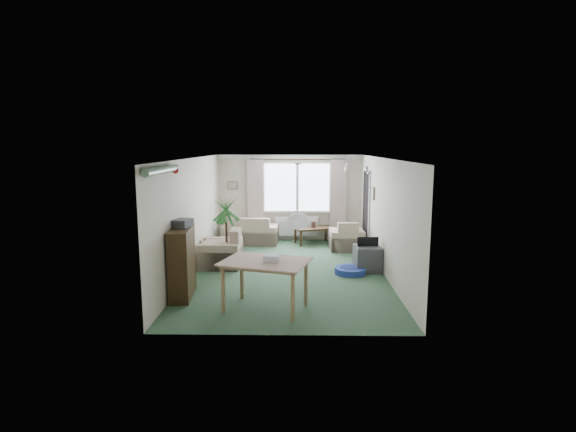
{
  "coord_description": "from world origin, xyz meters",
  "views": [
    {
      "loc": [
        0.16,
        -9.27,
        2.67
      ],
      "look_at": [
        0.0,
        0.3,
        1.15
      ],
      "focal_mm": 28.0,
      "sensor_mm": 36.0,
      "label": 1
    }
  ],
  "objects_px": {
    "houseplant": "(226,231)",
    "dining_table": "(265,286)",
    "sofa": "(250,230)",
    "coffee_table": "(314,235)",
    "pet_bed": "(350,271)",
    "armchair_left": "(220,248)",
    "bookshelf": "(182,262)",
    "tv_cube": "(367,259)",
    "armchair_corner": "(347,235)"
  },
  "relations": [
    {
      "from": "dining_table",
      "to": "sofa",
      "type": "bearing_deg",
      "value": 98.51
    },
    {
      "from": "houseplant",
      "to": "armchair_left",
      "type": "bearing_deg",
      "value": 169.82
    },
    {
      "from": "bookshelf",
      "to": "tv_cube",
      "type": "bearing_deg",
      "value": 20.7
    },
    {
      "from": "sofa",
      "to": "armchair_corner",
      "type": "height_order",
      "value": "armchair_corner"
    },
    {
      "from": "sofa",
      "to": "armchair_corner",
      "type": "relative_size",
      "value": 1.76
    },
    {
      "from": "pet_bed",
      "to": "armchair_left",
      "type": "bearing_deg",
      "value": 168.98
    },
    {
      "from": "dining_table",
      "to": "armchair_left",
      "type": "bearing_deg",
      "value": 114.08
    },
    {
      "from": "armchair_left",
      "to": "dining_table",
      "type": "relative_size",
      "value": 0.74
    },
    {
      "from": "pet_bed",
      "to": "dining_table",
      "type": "bearing_deg",
      "value": -128.33
    },
    {
      "from": "sofa",
      "to": "dining_table",
      "type": "relative_size",
      "value": 1.17
    },
    {
      "from": "armchair_corner",
      "to": "houseplant",
      "type": "relative_size",
      "value": 0.53
    },
    {
      "from": "coffee_table",
      "to": "bookshelf",
      "type": "bearing_deg",
      "value": -119.83
    },
    {
      "from": "coffee_table",
      "to": "dining_table",
      "type": "distance_m",
      "value": 5.07
    },
    {
      "from": "houseplant",
      "to": "dining_table",
      "type": "height_order",
      "value": "houseplant"
    },
    {
      "from": "bookshelf",
      "to": "pet_bed",
      "type": "xyz_separation_m",
      "value": [
        3.15,
        1.47,
        -0.55
      ]
    },
    {
      "from": "armchair_corner",
      "to": "tv_cube",
      "type": "relative_size",
      "value": 1.43
    },
    {
      "from": "sofa",
      "to": "houseplant",
      "type": "height_order",
      "value": "houseplant"
    },
    {
      "from": "sofa",
      "to": "dining_table",
      "type": "xyz_separation_m",
      "value": [
        0.74,
        -4.97,
        0.02
      ]
    },
    {
      "from": "bookshelf",
      "to": "pet_bed",
      "type": "distance_m",
      "value": 3.52
    },
    {
      "from": "dining_table",
      "to": "pet_bed",
      "type": "xyz_separation_m",
      "value": [
        1.64,
        2.08,
        -0.33
      ]
    },
    {
      "from": "dining_table",
      "to": "bookshelf",
      "type": "bearing_deg",
      "value": 158.1
    },
    {
      "from": "bookshelf",
      "to": "dining_table",
      "type": "relative_size",
      "value": 0.98
    },
    {
      "from": "bookshelf",
      "to": "armchair_left",
      "type": "bearing_deg",
      "value": 75.57
    },
    {
      "from": "houseplant",
      "to": "pet_bed",
      "type": "distance_m",
      "value": 2.82
    },
    {
      "from": "armchair_corner",
      "to": "armchair_left",
      "type": "xyz_separation_m",
      "value": [
        -2.98,
        -1.65,
        0.04
      ]
    },
    {
      "from": "sofa",
      "to": "coffee_table",
      "type": "bearing_deg",
      "value": -177.35
    },
    {
      "from": "armchair_corner",
      "to": "pet_bed",
      "type": "relative_size",
      "value": 1.29
    },
    {
      "from": "sofa",
      "to": "tv_cube",
      "type": "distance_m",
      "value": 3.85
    },
    {
      "from": "houseplant",
      "to": "tv_cube",
      "type": "relative_size",
      "value": 2.69
    },
    {
      "from": "coffee_table",
      "to": "pet_bed",
      "type": "height_order",
      "value": "coffee_table"
    },
    {
      "from": "armchair_corner",
      "to": "sofa",
      "type": "bearing_deg",
      "value": -16.26
    },
    {
      "from": "armchair_corner",
      "to": "tv_cube",
      "type": "distance_m",
      "value": 1.99
    },
    {
      "from": "pet_bed",
      "to": "sofa",
      "type": "bearing_deg",
      "value": 129.49
    },
    {
      "from": "armchair_left",
      "to": "pet_bed",
      "type": "bearing_deg",
      "value": 79.06
    },
    {
      "from": "armchair_corner",
      "to": "houseplant",
      "type": "bearing_deg",
      "value": 29.67
    },
    {
      "from": "armchair_corner",
      "to": "bookshelf",
      "type": "relative_size",
      "value": 0.68
    },
    {
      "from": "tv_cube",
      "to": "sofa",
      "type": "bearing_deg",
      "value": 132.98
    },
    {
      "from": "armchair_corner",
      "to": "armchair_left",
      "type": "relative_size",
      "value": 0.9
    },
    {
      "from": "bookshelf",
      "to": "tv_cube",
      "type": "xyz_separation_m",
      "value": [
        3.54,
        1.69,
        -0.35
      ]
    },
    {
      "from": "armchair_corner",
      "to": "pet_bed",
      "type": "height_order",
      "value": "armchair_corner"
    },
    {
      "from": "dining_table",
      "to": "pet_bed",
      "type": "height_order",
      "value": "dining_table"
    },
    {
      "from": "houseplant",
      "to": "dining_table",
      "type": "bearing_deg",
      "value": -68.41
    },
    {
      "from": "coffee_table",
      "to": "dining_table",
      "type": "bearing_deg",
      "value": -101.24
    },
    {
      "from": "armchair_left",
      "to": "bookshelf",
      "type": "relative_size",
      "value": 0.76
    },
    {
      "from": "armchair_corner",
      "to": "houseplant",
      "type": "distance_m",
      "value": 3.31
    },
    {
      "from": "bookshelf",
      "to": "dining_table",
      "type": "bearing_deg",
      "value": -26.76
    },
    {
      "from": "sofa",
      "to": "tv_cube",
      "type": "xyz_separation_m",
      "value": [
        2.77,
        -2.67,
        -0.1
      ]
    },
    {
      "from": "coffee_table",
      "to": "bookshelf",
      "type": "xyz_separation_m",
      "value": [
        -2.5,
        -4.36,
        0.39
      ]
    },
    {
      "from": "sofa",
      "to": "armchair_corner",
      "type": "bearing_deg",
      "value": 167.3
    },
    {
      "from": "tv_cube",
      "to": "bookshelf",
      "type": "bearing_deg",
      "value": -157.54
    }
  ]
}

